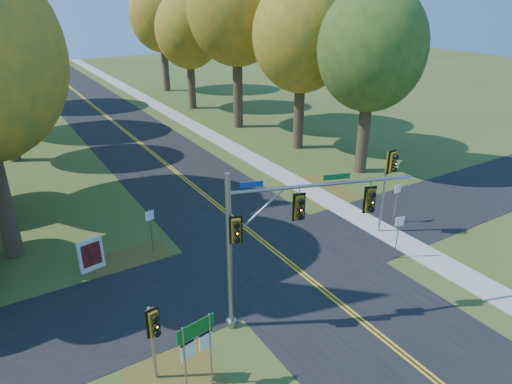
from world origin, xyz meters
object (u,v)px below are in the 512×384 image
east_signal_pole (389,171)px  info_kiosk (91,255)px  traffic_mast (277,229)px  route_sign_cluster (197,342)px

east_signal_pole → info_kiosk: (-14.21, 4.65, -2.80)m
traffic_mast → east_signal_pole: (8.91, 2.85, -0.55)m
traffic_mast → east_signal_pole: traffic_mast is taller
route_sign_cluster → east_signal_pole: bearing=9.8°
east_signal_pole → traffic_mast: bearing=-165.6°
traffic_mast → route_sign_cluster: traffic_mast is taller
info_kiosk → route_sign_cluster: bearing=-92.9°
east_signal_pole → info_kiosk: size_ratio=2.93×
info_kiosk → east_signal_pole: bearing=-28.7°
traffic_mast → east_signal_pole: bearing=36.6°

